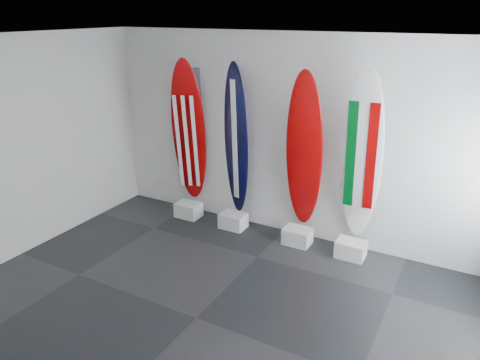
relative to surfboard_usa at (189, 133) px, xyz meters
The scene contains 13 objects.
floor 3.14m from the surfboard_usa, 54.61° to the right, with size 6.00×6.00×0.00m, color black.
ceiling 3.21m from the surfboard_usa, 54.61° to the right, with size 6.00×6.00×0.00m, color white.
wall_back 1.64m from the surfboard_usa, ahead, with size 6.00×6.00×0.00m, color white.
wall_left 2.67m from the surfboard_usa, 121.19° to the right, with size 5.00×5.00×0.00m, color white.
display_block_usa 1.31m from the surfboard_usa, 90.00° to the right, with size 0.40×0.30×0.24m, color silver.
surfboard_usa is the anchor object (origin of this frame).
display_block_navy 1.57m from the surfboard_usa, ahead, with size 0.40×0.30×0.24m, color silver.
surfboard_navy 0.86m from the surfboard_usa, ahead, with size 0.53×0.08×2.35m, color black.
display_block_swiss 2.36m from the surfboard_usa, ahead, with size 0.40×0.30×0.24m, color silver.
surfboard_swiss 1.96m from the surfboard_usa, ahead, with size 0.53×0.08×2.33m, color #960405.
display_block_italy 3.05m from the surfboard_usa, ahead, with size 0.40×0.30×0.24m, color silver.
surfboard_italy 2.76m from the surfboard_usa, ahead, with size 0.55×0.08×2.44m, color white.
wall_outlet 1.37m from the surfboard_usa, 166.46° to the left, with size 0.09×0.02×0.13m, color silver.
Camera 1 is at (2.48, -3.48, 3.27)m, focal length 33.98 mm.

